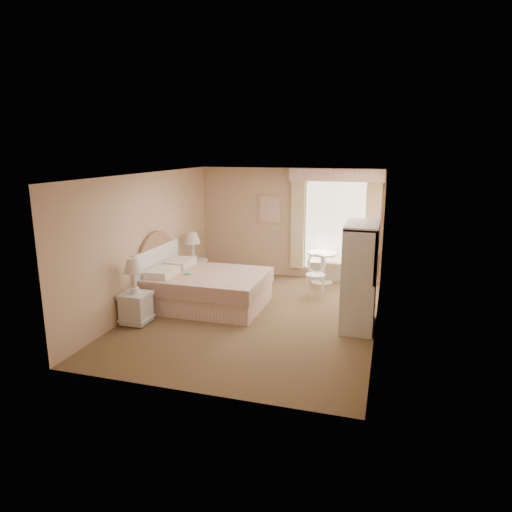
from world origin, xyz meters
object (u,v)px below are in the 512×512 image
(nightstand_near, at_px, (135,300))
(cafe_chair, at_px, (316,271))
(nightstand_far, at_px, (193,265))
(round_table, at_px, (322,263))
(armoire, at_px, (360,284))
(bed, at_px, (202,287))

(nightstand_near, relative_size, cafe_chair, 1.37)
(nightstand_far, distance_m, round_table, 2.85)
(cafe_chair, xyz_separation_m, armoire, (0.97, -1.51, 0.25))
(round_table, relative_size, cafe_chair, 0.83)
(armoire, bearing_deg, round_table, 112.29)
(bed, distance_m, nightstand_far, 1.40)
(nightstand_far, xyz_separation_m, armoire, (3.65, -1.41, 0.29))
(nightstand_far, distance_m, cafe_chair, 2.69)
(cafe_chair, distance_m, armoire, 1.81)
(nightstand_near, relative_size, round_table, 1.65)
(bed, height_order, armoire, armoire)
(round_table, bearing_deg, nightstand_far, -160.60)
(round_table, bearing_deg, nightstand_near, -128.86)
(nightstand_near, bearing_deg, nightstand_far, 90.00)
(bed, distance_m, round_table, 2.91)
(bed, xyz_separation_m, nightstand_near, (-0.72, -1.19, 0.07))
(cafe_chair, bearing_deg, nightstand_far, 178.05)
(bed, xyz_separation_m, armoire, (2.93, -0.21, 0.37))
(bed, relative_size, round_table, 3.14)
(nightstand_near, bearing_deg, armoire, 14.98)
(nightstand_far, bearing_deg, nightstand_near, -90.00)
(round_table, height_order, armoire, armoire)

